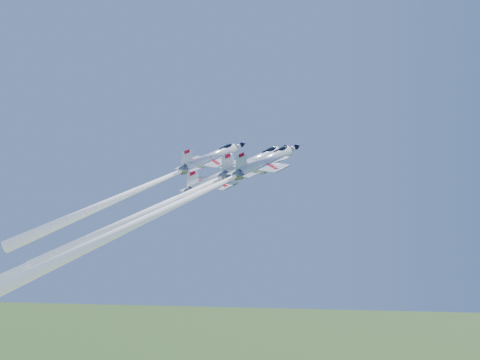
# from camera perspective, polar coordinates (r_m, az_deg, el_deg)

# --- Properties ---
(jet_lead) EXTENTS (26.79, 33.28, 33.86)m
(jet_lead) POSITION_cam_1_polar(r_m,az_deg,el_deg) (89.52, -5.23, -1.29)
(jet_lead) COLOR white
(jet_left) EXTENTS (24.79, 30.85, 31.73)m
(jet_left) POSITION_cam_1_polar(r_m,az_deg,el_deg) (94.75, -9.43, -0.40)
(jet_left) COLOR white
(jet_right) EXTENTS (29.54, 37.54, 43.27)m
(jet_right) POSITION_cam_1_polar(r_m,az_deg,el_deg) (80.89, -6.96, -2.68)
(jet_right) COLOR white
(jet_slot) EXTENTS (24.57, 30.67, 32.11)m
(jet_slot) POSITION_cam_1_polar(r_m,az_deg,el_deg) (87.01, -9.39, -3.15)
(jet_slot) COLOR white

